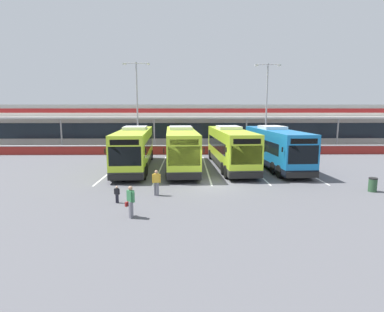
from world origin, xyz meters
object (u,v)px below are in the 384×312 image
object	(u,v)px
lamp_post_centre	(267,102)
pedestrian_with_handbag	(131,201)
coach_bus_right_centre	(275,148)
pedestrian_in_dark_coat	(156,182)
litter_bin	(373,185)
coach_bus_centre	(230,148)
lamp_post_west	(137,101)
coach_bus_leftmost	(135,149)
pedestrian_child	(117,194)
coach_bus_left_centre	(181,149)

from	to	relation	value
lamp_post_centre	pedestrian_with_handbag	bearing A→B (deg)	-118.14
coach_bus_right_centre	pedestrian_with_handbag	size ratio (longest dim) A/B	7.58
pedestrian_with_handbag	pedestrian_in_dark_coat	distance (m)	3.96
coach_bus_right_centre	litter_bin	bearing A→B (deg)	-65.22
coach_bus_centre	lamp_post_west	bearing A→B (deg)	135.40
coach_bus_right_centre	lamp_post_west	xyz separation A→B (m)	(-14.35, 9.92, 4.50)
coach_bus_leftmost	coach_bus_right_centre	xyz separation A→B (m)	(12.97, 0.57, 0.00)
coach_bus_right_centre	lamp_post_centre	size ratio (longest dim) A/B	1.12
coach_bus_centre	pedestrian_with_handbag	bearing A→B (deg)	-117.37
coach_bus_centre	pedestrian_in_dark_coat	world-z (taller)	coach_bus_centre
pedestrian_child	litter_bin	size ratio (longest dim) A/B	1.08
coach_bus_right_centre	lamp_post_west	world-z (taller)	lamp_post_west
coach_bus_left_centre	coach_bus_right_centre	size ratio (longest dim) A/B	1.00
pedestrian_with_handbag	coach_bus_centre	bearing A→B (deg)	62.63
lamp_post_west	pedestrian_child	bearing A→B (deg)	-84.19
coach_bus_leftmost	pedestrian_child	world-z (taller)	coach_bus_leftmost
litter_bin	pedestrian_in_dark_coat	bearing A→B (deg)	-177.18
coach_bus_leftmost	lamp_post_centre	bearing A→B (deg)	37.45
coach_bus_leftmost	lamp_post_centre	distance (m)	19.22
coach_bus_centre	lamp_post_centre	world-z (taller)	lamp_post_centre
coach_bus_centre	pedestrian_in_dark_coat	distance (m)	11.05
pedestrian_with_handbag	coach_bus_leftmost	bearing A→B (deg)	98.85
coach_bus_right_centre	litter_bin	size ratio (longest dim) A/B	13.20
coach_bus_leftmost	coach_bus_left_centre	bearing A→B (deg)	1.02
coach_bus_leftmost	coach_bus_centre	world-z (taller)	same
litter_bin	lamp_post_centre	bearing A→B (deg)	96.31
coach_bus_centre	lamp_post_centre	xyz separation A→B (m)	(6.05, 10.89, 4.50)
coach_bus_left_centre	coach_bus_right_centre	world-z (taller)	same
coach_bus_centre	coach_bus_right_centre	world-z (taller)	same
coach_bus_leftmost	lamp_post_west	bearing A→B (deg)	97.48
coach_bus_left_centre	lamp_post_centre	distance (m)	16.13
pedestrian_child	lamp_post_west	bearing A→B (deg)	95.81
coach_bus_leftmost	pedestrian_child	size ratio (longest dim) A/B	12.22
coach_bus_leftmost	lamp_post_centre	world-z (taller)	lamp_post_centre
pedestrian_in_dark_coat	coach_bus_left_centre	bearing A→B (deg)	81.34
coach_bus_centre	lamp_post_centre	size ratio (longest dim) A/B	1.12
coach_bus_centre	pedestrian_child	xyz separation A→B (m)	(-8.04, -10.79, -1.24)
pedestrian_child	coach_bus_leftmost	bearing A→B (deg)	94.11
pedestrian_in_dark_coat	lamp_post_centre	distance (m)	24.08
coach_bus_left_centre	litter_bin	world-z (taller)	coach_bus_left_centre
coach_bus_leftmost	coach_bus_right_centre	distance (m)	12.99
pedestrian_in_dark_coat	lamp_post_centre	xyz separation A→B (m)	(11.97, 20.18, 5.42)
pedestrian_child	coach_bus_right_centre	bearing A→B (deg)	41.66
coach_bus_right_centre	pedestrian_child	bearing A→B (deg)	-138.34
pedestrian_with_handbag	lamp_post_centre	xyz separation A→B (m)	(12.86, 24.04, 5.43)
pedestrian_with_handbag	litter_bin	xyz separation A→B (m)	(15.01, 4.56, -0.39)
coach_bus_leftmost	lamp_post_west	xyz separation A→B (m)	(-1.38, 10.49, 4.50)
pedestrian_with_handbag	pedestrian_child	size ratio (longest dim) A/B	1.61
coach_bus_right_centre	lamp_post_west	distance (m)	18.02
coach_bus_leftmost	coach_bus_right_centre	bearing A→B (deg)	2.51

